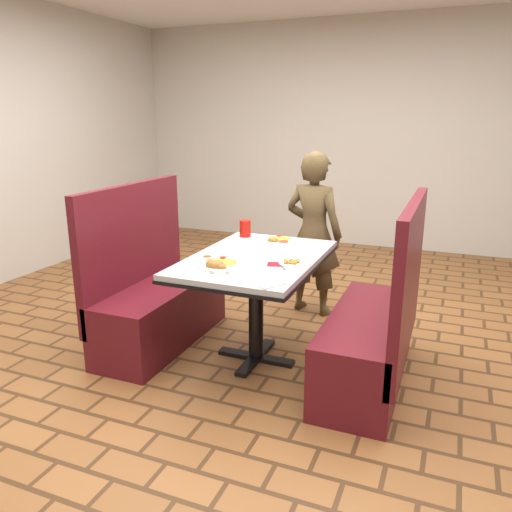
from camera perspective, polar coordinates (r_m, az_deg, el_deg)
name	(u,v)px	position (r m, az deg, el deg)	size (l,w,h in m)	color
room	(256,68)	(3.17, 0.00, 20.66)	(7.00, 7.04, 2.82)	brown
dining_table	(256,270)	(3.31, 0.00, -1.60)	(0.81, 1.21, 0.75)	#B2B4B7
booth_bench_left	(156,300)	(3.77, -11.35, -4.92)	(0.47, 1.20, 1.17)	maroon
booth_bench_right	(375,334)	(3.23, 13.39, -8.66)	(0.47, 1.20, 1.17)	maroon
diner_person	(313,234)	(4.20, 6.58, 2.52)	(0.50, 0.33, 1.37)	brown
near_dinner_plate	(220,262)	(3.05, -4.15, -0.69)	(0.28, 0.28, 0.09)	white
far_dinner_plate	(279,239)	(3.64, 2.62, 1.96)	(0.25, 0.25, 0.06)	white
plantain_plate	(292,262)	(3.11, 4.14, -0.74)	(0.17, 0.17, 0.03)	white
maroon_napkin	(275,264)	(3.10, 2.17, -0.94)	(0.09, 0.09, 0.00)	maroon
spoon_utensil	(282,267)	(3.04, 3.02, -1.24)	(0.01, 0.13, 0.00)	silver
red_tumbler	(245,228)	(3.80, -1.25, 3.17)	(0.08, 0.08, 0.13)	#B1130B
paper_napkin	(264,282)	(2.76, 0.89, -2.94)	(0.21, 0.15, 0.01)	white
knife_utensil	(228,268)	(2.99, -3.19, -1.39)	(0.01, 0.17, 0.00)	silver
fork_utensil	(221,270)	(2.96, -4.05, -1.59)	(0.01, 0.17, 0.00)	silver
lettuce_shreds	(265,254)	(3.32, 1.03, 0.21)	(0.28, 0.32, 0.00)	#73AC44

